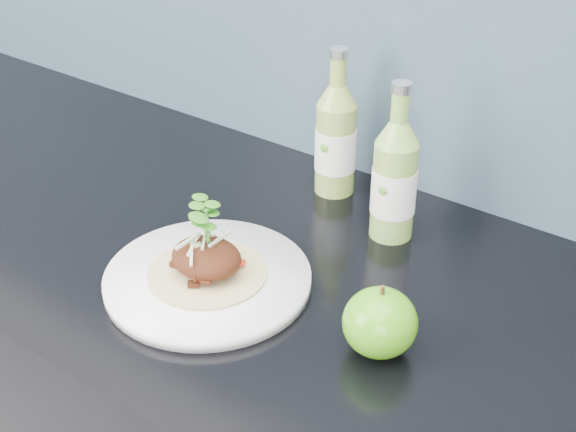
% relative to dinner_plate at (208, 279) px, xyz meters
% --- Properties ---
extents(dinner_plate, '(0.31, 0.31, 0.02)m').
position_rel_dinner_plate_xyz_m(dinner_plate, '(0.00, 0.00, 0.00)').
color(dinner_plate, white).
rests_on(dinner_plate, kitchen_counter).
extents(pork_taco, '(0.15, 0.15, 0.10)m').
position_rel_dinner_plate_xyz_m(pork_taco, '(0.00, 0.00, 0.04)').
color(pork_taco, tan).
rests_on(pork_taco, dinner_plate).
extents(green_apple, '(0.08, 0.08, 0.09)m').
position_rel_dinner_plate_xyz_m(green_apple, '(0.23, 0.02, 0.03)').
color(green_apple, '#347F0D').
rests_on(green_apple, kitchen_counter).
extents(cider_bottle_left, '(0.07, 0.07, 0.22)m').
position_rel_dinner_plate_xyz_m(cider_bottle_left, '(-0.00, 0.29, 0.08)').
color(cider_bottle_left, '#89A544').
rests_on(cider_bottle_left, kitchen_counter).
extents(cider_bottle_right, '(0.07, 0.07, 0.22)m').
position_rel_dinner_plate_xyz_m(cider_bottle_right, '(0.13, 0.24, 0.08)').
color(cider_bottle_right, '#85AF49').
rests_on(cider_bottle_right, kitchen_counter).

